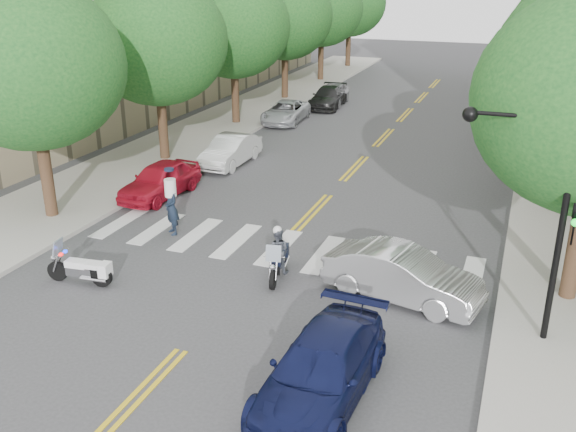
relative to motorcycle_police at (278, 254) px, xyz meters
The scene contains 24 objects.
ground 4.66m from the motorcycle_police, 99.08° to the right, with size 140.00×140.00×0.00m, color #38383A.
sidewalk_left 20.24m from the motorcycle_police, 120.37° to the left, with size 5.00×60.00×0.15m, color #9E9991.
sidewalk_right 19.54m from the motorcycle_police, 63.31° to the left, with size 5.00×60.00×0.15m, color #9E9991.
tree_l_0 10.77m from the motorcycle_police, behind, with size 6.40×6.40×8.45m.
tree_l_1 14.26m from the motorcycle_police, 135.23° to the left, with size 6.40×6.40×8.45m.
tree_l_2 20.46m from the motorcycle_police, 118.63° to the left, with size 6.40×6.40×8.45m.
tree_l_3 27.60m from the motorcycle_police, 110.52° to the left, with size 6.40×6.40×8.45m.
tree_l_4 35.11m from the motorcycle_police, 105.90° to the left, with size 6.40×6.40×8.45m.
tree_l_5 42.81m from the motorcycle_police, 102.94° to the left, with size 6.40×6.40×8.45m.
tree_r_2 19.82m from the motorcycle_police, 65.18° to the left, with size 6.40×6.40×8.45m.
tree_r_3 27.13m from the motorcycle_police, 72.40° to the left, with size 6.40×6.40×8.45m.
tree_r_4 34.75m from the motorcycle_police, 76.43° to the left, with size 6.40×6.40×8.45m.
tree_r_5 42.51m from the motorcycle_police, 78.98° to the left, with size 6.40×6.40×8.45m.
traffic_signal_pole 7.67m from the motorcycle_police, ahead, with size 2.82×0.42×6.00m.
motorcycle_police is the anchor object (origin of this frame).
motorcycle_parked 5.66m from the motorcycle_police, 154.24° to the right, with size 2.07×0.60×1.34m.
officer_standing 4.96m from the motorcycle_police, 158.95° to the left, with size 0.70×0.46×1.91m, color black.
convertible 3.73m from the motorcycle_police, ahead, with size 1.54×4.42×1.46m, color #B8B9BB.
sedan_blue 5.86m from the motorcycle_police, 59.41° to the right, with size 1.94×4.78×1.39m, color #0D1237.
parked_car_a 8.60m from the motorcycle_police, 144.83° to the left, with size 1.66×4.13×1.41m, color #B51328.
parked_car_b 11.78m from the motorcycle_police, 122.32° to the left, with size 1.44×4.14×1.36m, color silver.
parked_car_c 20.20m from the motorcycle_police, 110.25° to the left, with size 2.06×4.46×1.24m, color #B1B3B9.
parked_car_d 24.66m from the motorcycle_police, 103.91° to the left, with size 1.85×4.56×1.32m, color black.
parked_car_e 25.65m from the motorcycle_police, 103.36° to the left, with size 1.65×4.10×1.40m, color gray.
Camera 1 is at (7.12, -11.51, 8.74)m, focal length 40.00 mm.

